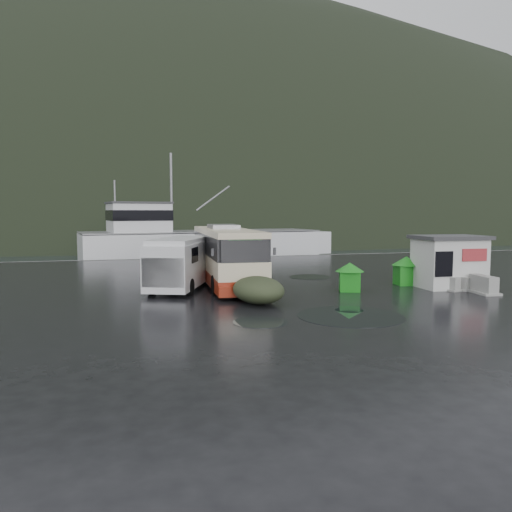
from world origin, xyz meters
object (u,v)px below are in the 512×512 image
object	(u,v)px
dome_tent	(258,303)
white_van	(181,289)
waste_bin_right	(406,285)
waste_bin_left	(349,291)
fishing_trawler	(203,251)
ticket_kiosk	(448,287)
coach_bus	(226,283)
jersey_barrier_b	(447,290)
jersey_barrier_a	(457,290)
jersey_barrier_c	(483,293)

from	to	relation	value
dome_tent	white_van	bearing A→B (deg)	118.71
dome_tent	waste_bin_right	bearing A→B (deg)	19.36
waste_bin_left	fishing_trawler	size ratio (longest dim) A/B	0.05
fishing_trawler	ticket_kiosk	bearing A→B (deg)	-81.73
coach_bus	white_van	world-z (taller)	coach_bus
white_van	jersey_barrier_b	bearing A→B (deg)	4.63
waste_bin_left	white_van	bearing A→B (deg)	159.62
dome_tent	ticket_kiosk	distance (m)	11.24
waste_bin_right	dome_tent	distance (m)	9.97
ticket_kiosk	jersey_barrier_a	xyz separation A→B (m)	(-0.06, -0.81, 0.00)
coach_bus	fishing_trawler	bearing A→B (deg)	86.92
coach_bus	fishing_trawler	xyz separation A→B (m)	(2.44, 23.32, 0.00)
dome_tent	jersey_barrier_a	xyz separation A→B (m)	(11.01, 1.06, 0.00)
waste_bin_right	jersey_barrier_b	xyz separation A→B (m)	(1.03, -2.21, 0.00)
dome_tent	fishing_trawler	world-z (taller)	fishing_trawler
jersey_barrier_b	dome_tent	bearing A→B (deg)	-174.03
jersey_barrier_b	fishing_trawler	bearing A→B (deg)	105.79
coach_bus	jersey_barrier_b	size ratio (longest dim) A/B	8.28
coach_bus	waste_bin_left	distance (m)	7.07
ticket_kiosk	fishing_trawler	bearing A→B (deg)	110.19
coach_bus	jersey_barrier_a	xyz separation A→B (m)	(11.14, -5.43, 0.00)
ticket_kiosk	jersey_barrier_a	size ratio (longest dim) A/B	2.53
waste_bin_right	jersey_barrier_a	size ratio (longest dim) A/B	1.12
coach_bus	dome_tent	bearing A→B (deg)	-86.00
waste_bin_right	dome_tent	bearing A→B (deg)	-160.64
coach_bus	fishing_trawler	size ratio (longest dim) A/B	0.41
white_van	jersey_barrier_c	world-z (taller)	white_van
waste_bin_right	jersey_barrier_a	world-z (taller)	waste_bin_right
jersey_barrier_a	fishing_trawler	xyz separation A→B (m)	(-8.70, 28.75, 0.00)
coach_bus	waste_bin_right	bearing A→B (deg)	-15.60
coach_bus	ticket_kiosk	world-z (taller)	coach_bus
white_van	jersey_barrier_a	size ratio (longest dim) A/B	4.59
dome_tent	jersey_barrier_c	bearing A→B (deg)	-1.58
ticket_kiosk	jersey_barrier_b	size ratio (longest dim) A/B	2.50
white_van	ticket_kiosk	size ratio (longest dim) A/B	1.82
coach_bus	white_van	size ratio (longest dim) A/B	1.82
jersey_barrier_a	jersey_barrier_b	size ratio (longest dim) A/B	0.99
ticket_kiosk	jersey_barrier_b	world-z (taller)	ticket_kiosk
jersey_barrier_b	white_van	bearing A→B (deg)	163.01
waste_bin_right	jersey_barrier_b	bearing A→B (deg)	-65.04
white_van	jersey_barrier_b	size ratio (longest dim) A/B	4.55
coach_bus	ticket_kiosk	bearing A→B (deg)	-19.52
waste_bin_right	jersey_barrier_c	size ratio (longest dim) A/B	0.89
fishing_trawler	waste_bin_right	bearing A→B (deg)	-84.17
waste_bin_right	fishing_trawler	world-z (taller)	fishing_trawler
jersey_barrier_b	jersey_barrier_c	distance (m)	1.76
waste_bin_right	jersey_barrier_c	distance (m)	4.18
white_van	waste_bin_left	world-z (taller)	white_van
waste_bin_right	jersey_barrier_b	distance (m)	2.44
waste_bin_left	waste_bin_right	size ratio (longest dim) A/B	0.92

